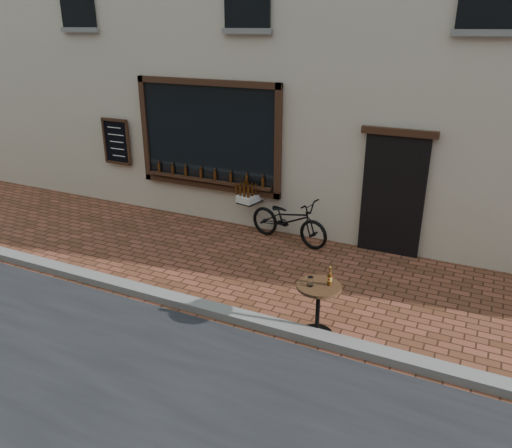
% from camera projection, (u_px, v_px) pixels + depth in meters
% --- Properties ---
extents(ground, '(90.00, 90.00, 0.00)m').
position_uv_depth(ground, '(204.00, 319.00, 7.22)').
color(ground, '#542D1B').
rests_on(ground, ground).
extents(kerb, '(90.00, 0.25, 0.12)m').
position_uv_depth(kerb, '(211.00, 309.00, 7.36)').
color(kerb, slate).
rests_on(kerb, ground).
extents(cargo_bicycle, '(2.10, 0.95, 0.97)m').
position_uv_depth(cargo_bicycle, '(287.00, 219.00, 9.66)').
color(cargo_bicycle, black).
rests_on(cargo_bicycle, ground).
extents(bistro_table, '(0.60, 0.60, 1.03)m').
position_uv_depth(bistro_table, '(318.00, 300.00, 6.67)').
color(bistro_table, black).
rests_on(bistro_table, ground).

